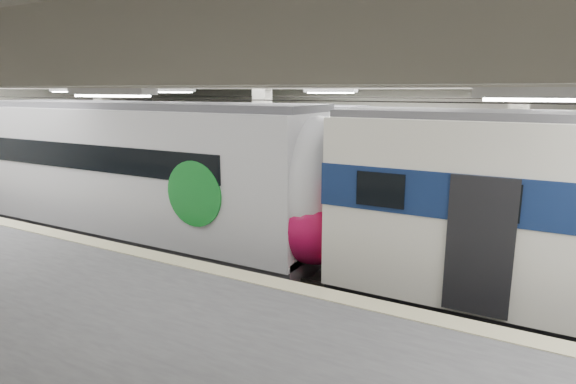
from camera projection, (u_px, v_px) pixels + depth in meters
The scene contains 3 objects.
station_hall at pixel (263, 165), 11.26m from camera, with size 36.00×24.00×5.75m.
modern_emu at pixel (167, 177), 15.20m from camera, with size 14.30×2.95×4.59m.
far_train at pixel (212, 153), 21.11m from camera, with size 13.72×2.92×4.38m.
Camera 1 is at (5.97, -11.16, 4.98)m, focal length 30.00 mm.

